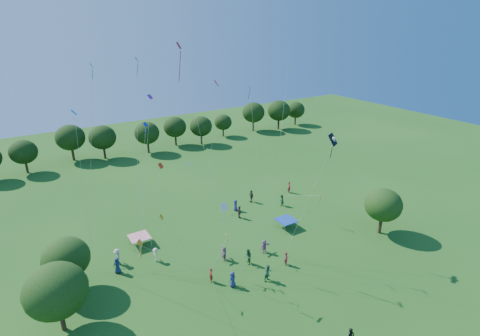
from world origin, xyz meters
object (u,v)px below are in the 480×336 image
at_px(red_high_kite, 189,90).
at_px(near_tree_east, 383,205).
at_px(tent_red_stripe, 139,237).
at_px(pirate_kite, 332,141).
at_px(tent_blue, 286,220).
at_px(near_tree_west, 56,291).
at_px(near_tree_north, 66,258).

bearing_deg(red_high_kite, near_tree_east, -23.60).
height_order(tent_red_stripe, pirate_kite, pirate_kite).
bearing_deg(tent_blue, red_high_kite, 171.07).
xyz_separation_m(near_tree_west, tent_blue, (25.96, 3.08, -2.91)).
distance_m(tent_blue, pirate_kite, 12.89).
xyz_separation_m(tent_red_stripe, red_high_kite, (5.15, -4.12, 16.73)).
distance_m(pirate_kite, red_high_kite, 15.13).
distance_m(tent_red_stripe, tent_blue, 17.56).
relative_size(tent_red_stripe, tent_blue, 1.00).
distance_m(near_tree_north, red_high_kite, 19.34).
relative_size(tent_blue, pirate_kite, 0.18).
xyz_separation_m(near_tree_north, red_high_kite, (13.13, -0.04, 14.20)).
distance_m(near_tree_east, tent_red_stripe, 28.54).
bearing_deg(near_tree_west, tent_red_stripe, 43.64).
xyz_separation_m(near_tree_north, pirate_kite, (25.22, -7.51, 9.01)).
bearing_deg(near_tree_west, near_tree_east, -6.46).
xyz_separation_m(near_tree_north, near_tree_east, (33.28, -8.84, 0.18)).
bearing_deg(tent_blue, near_tree_north, 175.73).
xyz_separation_m(tent_blue, red_high_kite, (-11.38, 1.79, 16.73)).
distance_m(near_tree_north, near_tree_east, 34.43).
height_order(tent_blue, red_high_kite, red_high_kite).
xyz_separation_m(near_tree_west, pirate_kite, (26.67, -2.60, 8.64)).
bearing_deg(tent_red_stripe, red_high_kite, -38.63).
bearing_deg(near_tree_west, pirate_kite, -5.58).
distance_m(near_tree_north, tent_blue, 24.72).
xyz_separation_m(near_tree_east, pirate_kite, (-8.06, 1.33, 8.83)).
distance_m(near_tree_west, pirate_kite, 28.15).
bearing_deg(tent_red_stripe, near_tree_east, -27.06).
bearing_deg(tent_blue, near_tree_west, -173.24).
relative_size(tent_red_stripe, pirate_kite, 0.18).
relative_size(near_tree_north, near_tree_east, 0.97).
distance_m(near_tree_west, tent_blue, 26.31).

